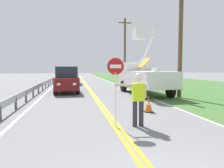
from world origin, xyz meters
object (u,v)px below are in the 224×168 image
flagger_worker (138,96)px  oncoming_suv_nearest (66,79)px  oncoming_suv_second (71,76)px  traffic_cone_lead (149,105)px  utility_pole_mid (125,49)px  utility_pole_near (181,35)px  traffic_cone_mid (139,95)px  utility_bucket_truck (142,76)px  stop_sign_paddle (116,77)px

flagger_worker → oncoming_suv_nearest: size_ratio=0.39×
oncoming_suv_second → traffic_cone_lead: (3.63, -17.56, -0.72)m
oncoming_suv_nearest → utility_pole_mid: bearing=57.4°
utility_pole_mid → traffic_cone_lead: size_ratio=12.74×
flagger_worker → utility_pole_near: 8.67m
traffic_cone_mid → utility_pole_near: bearing=15.5°
flagger_worker → utility_bucket_truck: size_ratio=0.26×
stop_sign_paddle → utility_bucket_truck: size_ratio=0.34×
traffic_cone_mid → utility_pole_mid: bearing=79.3°
flagger_worker → utility_pole_near: (4.88, 6.46, 3.11)m
utility_pole_mid → traffic_cone_mid: size_ratio=12.74×
traffic_cone_mid → oncoming_suv_nearest: bearing=130.7°
flagger_worker → traffic_cone_mid: flagger_worker is taller
utility_pole_near → utility_bucket_truck: bearing=124.8°
utility_bucket_truck → oncoming_suv_second: (-5.55, 10.78, -0.34)m
oncoming_suv_second → utility_pole_near: bearing=-61.2°
traffic_cone_lead → stop_sign_paddle: bearing=-131.9°
flagger_worker → traffic_cone_mid: bearing=72.4°
flagger_worker → oncoming_suv_nearest: oncoming_suv_nearest is taller
stop_sign_paddle → utility_pole_mid: size_ratio=0.26×
oncoming_suv_nearest → oncoming_suv_second: size_ratio=1.00×
utility_pole_near → traffic_cone_lead: (-3.69, -4.23, -3.82)m
utility_pole_mid → stop_sign_paddle: bearing=-104.3°
utility_bucket_truck → oncoming_suv_second: 12.13m
utility_bucket_truck → utility_pole_near: size_ratio=0.87×
oncoming_suv_nearest → traffic_cone_lead: oncoming_suv_nearest is taller
flagger_worker → stop_sign_paddle: 1.02m
stop_sign_paddle → utility_bucket_truck: (3.88, 8.95, -0.31)m
utility_pole_near → traffic_cone_lead: utility_pole_near is taller
oncoming_suv_nearest → traffic_cone_lead: bearing=-65.5°
flagger_worker → utility_bucket_truck: 9.53m
oncoming_suv_nearest → oncoming_suv_second: (0.29, 8.95, 0.00)m
traffic_cone_mid → utility_bucket_truck: bearing=68.6°
flagger_worker → oncoming_suv_nearest: bearing=104.1°
stop_sign_paddle → utility_pole_near: 8.88m
oncoming_suv_nearest → utility_bucket_truck: bearing=-17.4°
flagger_worker → stop_sign_paddle: size_ratio=0.78×
utility_pole_mid → traffic_cone_lead: utility_pole_mid is taller
flagger_worker → utility_bucket_truck: utility_bucket_truck is taller
stop_sign_paddle → traffic_cone_lead: size_ratio=3.33×
utility_bucket_truck → oncoming_suv_nearest: (-5.84, 1.83, -0.34)m
stop_sign_paddle → oncoming_suv_nearest: stop_sign_paddle is taller
utility_pole_mid → traffic_cone_mid: (-3.29, -17.40, -4.31)m
utility_bucket_truck → traffic_cone_mid: (-1.33, -3.41, -1.07)m
oncoming_suv_nearest → traffic_cone_mid: bearing=-49.3°
flagger_worker → traffic_cone_lead: flagger_worker is taller
oncoming_suv_nearest → traffic_cone_mid: size_ratio=6.67×
stop_sign_paddle → utility_pole_mid: utility_pole_mid is taller
oncoming_suv_nearest → utility_pole_near: utility_pole_near is taller
utility_bucket_truck → utility_pole_near: bearing=-55.2°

